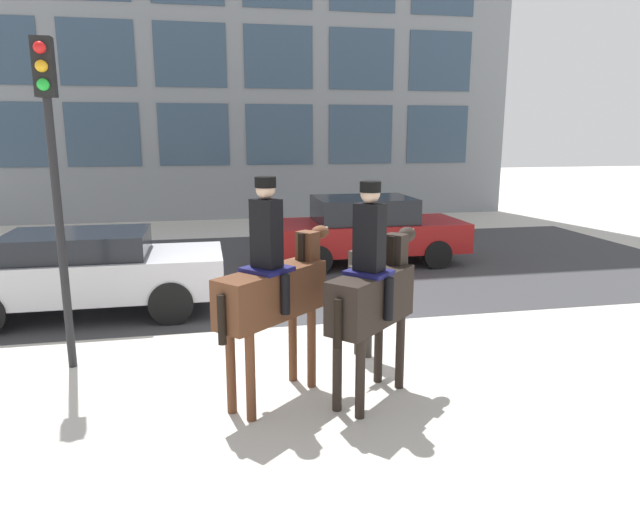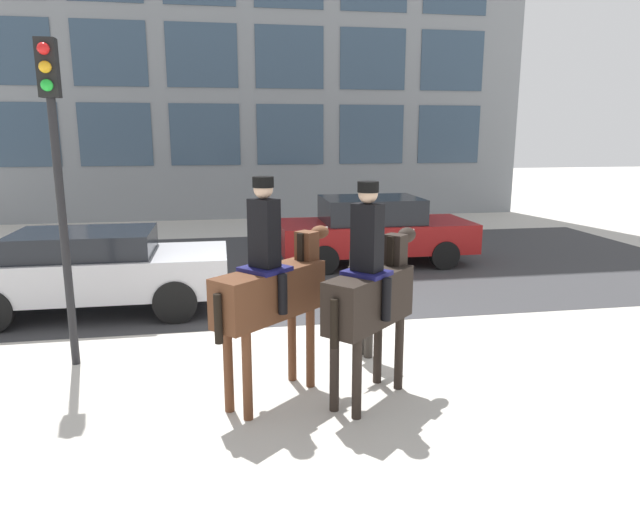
% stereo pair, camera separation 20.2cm
% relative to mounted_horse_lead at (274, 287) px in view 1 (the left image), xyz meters
% --- Properties ---
extents(ground_plane, '(80.00, 80.00, 0.00)m').
position_rel_mounted_horse_lead_xyz_m(ground_plane, '(0.51, 2.04, -1.39)').
color(ground_plane, beige).
extents(road_surface, '(21.03, 8.50, 0.01)m').
position_rel_mounted_horse_lead_xyz_m(road_surface, '(0.51, 6.79, -1.39)').
color(road_surface, '#38383A').
rests_on(road_surface, ground_plane).
extents(mounted_horse_lead, '(1.58, 1.45, 2.68)m').
position_rel_mounted_horse_lead_xyz_m(mounted_horse_lead, '(0.00, 0.00, 0.00)').
color(mounted_horse_lead, '#59331E').
rests_on(mounted_horse_lead, ground_plane).
extents(mounted_horse_companion, '(1.45, 1.39, 2.63)m').
position_rel_mounted_horse_lead_xyz_m(mounted_horse_companion, '(1.14, -0.22, -0.04)').
color(mounted_horse_companion, black).
rests_on(mounted_horse_companion, ground_plane).
extents(pedestrian_bystander, '(0.67, 0.82, 1.73)m').
position_rel_mounted_horse_lead_xyz_m(pedestrian_bystander, '(1.40, 1.08, -0.37)').
color(pedestrian_bystander, '#332D28').
rests_on(pedestrian_bystander, ground_plane).
extents(street_car_near_lane, '(4.67, 1.87, 1.48)m').
position_rel_mounted_horse_lead_xyz_m(street_car_near_lane, '(-2.84, 3.90, -0.59)').
color(street_car_near_lane, '#B7B7BC').
rests_on(street_car_near_lane, ground_plane).
extents(street_car_far_lane, '(4.66, 2.07, 1.63)m').
position_rel_mounted_horse_lead_xyz_m(street_car_far_lane, '(3.11, 6.87, -0.55)').
color(street_car_far_lane, maroon).
rests_on(street_car_far_lane, ground_plane).
extents(traffic_light, '(0.24, 0.29, 4.31)m').
position_rel_mounted_horse_lead_xyz_m(traffic_light, '(-2.63, 1.49, 1.48)').
color(traffic_light, black).
rests_on(traffic_light, ground_plane).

